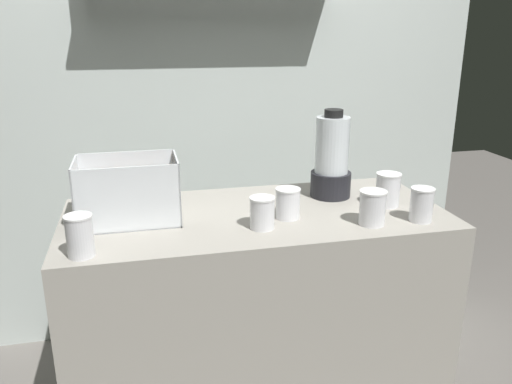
{
  "coord_description": "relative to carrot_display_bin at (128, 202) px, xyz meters",
  "views": [
    {
      "loc": [
        -0.4,
        -1.74,
        1.56
      ],
      "look_at": [
        0.0,
        0.0,
        0.98
      ],
      "focal_mm": 36.1,
      "sensor_mm": 36.0,
      "label": 1
    }
  ],
  "objects": [
    {
      "name": "counter",
      "position": [
        0.46,
        -0.03,
        -0.52
      ],
      "size": [
        1.4,
        0.64,
        0.9
      ],
      "primitive_type": "cube",
      "color": "#9E998E",
      "rests_on": "ground_plane"
    },
    {
      "name": "blender_pitcher",
      "position": [
        0.79,
        0.1,
        0.08
      ],
      "size": [
        0.16,
        0.16,
        0.35
      ],
      "color": "black",
      "rests_on": "counter"
    },
    {
      "name": "carrot_display_bin",
      "position": [
        0.0,
        0.0,
        0.0
      ],
      "size": [
        0.35,
        0.23,
        0.22
      ],
      "color": "white",
      "rests_on": "counter"
    },
    {
      "name": "juice_cup_pomegranate_left",
      "position": [
        0.44,
        -0.18,
        -0.02
      ],
      "size": [
        0.09,
        0.09,
        0.11
      ],
      "color": "white",
      "rests_on": "counter"
    },
    {
      "name": "juice_cup_pomegranate_middle",
      "position": [
        0.55,
        -0.1,
        -0.02
      ],
      "size": [
        0.09,
        0.09,
        0.11
      ],
      "color": "white",
      "rests_on": "counter"
    },
    {
      "name": "back_wall_unit",
      "position": [
        0.45,
        0.74,
        0.3
      ],
      "size": [
        2.6,
        0.24,
        2.5
      ],
      "color": "silver",
      "rests_on": "ground_plane"
    },
    {
      "name": "juice_cup_orange_far_left",
      "position": [
        -0.14,
        -0.27,
        -0.01
      ],
      "size": [
        0.08,
        0.08,
        0.13
      ],
      "color": "white",
      "rests_on": "counter"
    },
    {
      "name": "juice_cup_mango_right",
      "position": [
        0.82,
        -0.23,
        -0.01
      ],
      "size": [
        0.09,
        0.09,
        0.12
      ],
      "color": "white",
      "rests_on": "counter"
    },
    {
      "name": "juice_cup_mango_rightmost",
      "position": [
        1.0,
        -0.24,
        -0.02
      ],
      "size": [
        0.08,
        0.08,
        0.12
      ],
      "color": "white",
      "rests_on": "counter"
    },
    {
      "name": "juice_cup_carrot_far_right",
      "position": [
        0.96,
        -0.06,
        -0.01
      ],
      "size": [
        0.09,
        0.09,
        0.13
      ],
      "color": "white",
      "rests_on": "counter"
    }
  ]
}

